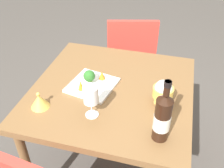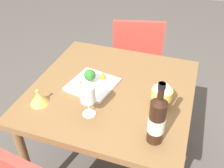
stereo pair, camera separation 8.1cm
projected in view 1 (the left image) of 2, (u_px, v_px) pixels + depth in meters
The scene contains 11 objects.
ground_plane at pixel (112, 165), 1.95m from camera, with size 8.00×8.00×0.00m, color #4C4742.
dining_table at pixel (112, 99), 1.56m from camera, with size 0.92×0.92×0.73m.
chair_by_wall at pixel (131, 52), 2.23m from camera, with size 0.49×0.49×0.85m.
wine_bottle at pixel (162, 117), 1.14m from camera, with size 0.08×0.08×0.32m.
wine_glass at pixel (91, 95), 1.25m from camera, with size 0.08×0.08×0.18m.
rice_bowl at pixel (163, 92), 1.36m from camera, with size 0.11×0.11×0.14m.
rice_bowl_lid at pixel (39, 101), 1.36m from camera, with size 0.10×0.10×0.09m.
serving_plate at pixel (92, 85), 1.52m from camera, with size 0.29×0.29×0.02m.
broccoli_floret at pixel (89, 76), 1.49m from camera, with size 0.07×0.07×0.09m.
carrot_garnish_left at pixel (102, 75), 1.54m from camera, with size 0.04×0.04×0.05m.
carrot_garnish_right at pixel (81, 85), 1.46m from camera, with size 0.03×0.03×0.06m.
Camera 1 is at (1.15, 0.31, 1.65)m, focal length 41.68 mm.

